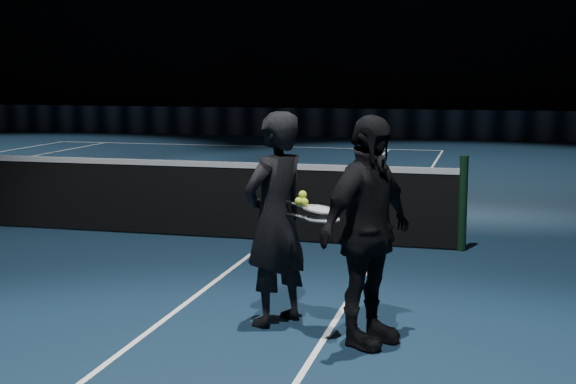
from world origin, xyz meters
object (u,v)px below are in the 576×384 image
at_px(player_b, 367,231).
at_px(racket_upper, 320,209).
at_px(player_a, 276,219).
at_px(racket_lower, 322,219).
at_px(tennis_balls, 302,200).

xyz_separation_m(player_b, racket_upper, (-0.40, 0.21, 0.11)).
distance_m(player_a, racket_lower, 0.45).
bearing_deg(racket_lower, tennis_balls, 178.53).
xyz_separation_m(player_a, tennis_balls, (0.24, -0.09, 0.18)).
bearing_deg(player_b, racket_lower, 96.29).
bearing_deg(player_b, player_a, 96.29).
height_order(player_a, tennis_balls, player_a).
bearing_deg(tennis_balls, racket_upper, -8.34).
height_order(player_a, racket_lower, player_a).
relative_size(racket_upper, tennis_balls, 5.67).
xyz_separation_m(player_a, player_b, (0.79, -0.32, 0.00)).
bearing_deg(tennis_balls, racket_lower, -23.38).
distance_m(racket_lower, tennis_balls, 0.24).
height_order(player_b, racket_upper, player_b).
height_order(racket_lower, tennis_balls, tennis_balls).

